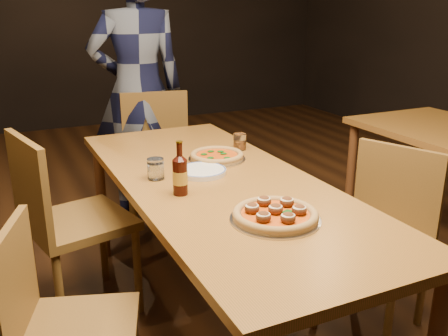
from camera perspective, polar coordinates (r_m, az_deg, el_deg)
name	(u,v)px	position (r m, az deg, el deg)	size (l,w,h in m)	color
ground	(220,325)	(2.54, -0.51, -17.51)	(9.00, 9.00, 0.00)	black
table_main	(219,195)	(2.21, -0.55, -3.12)	(0.80, 2.00, 0.75)	brown
chair_main_nw	(78,330)	(1.86, -16.35, -17.31)	(0.40, 0.40, 0.85)	brown
chair_main_sw	(79,220)	(2.52, -16.22, -5.75)	(0.46, 0.46, 0.98)	brown
chair_main_e	(374,241)	(2.41, 16.79, -8.01)	(0.42, 0.42, 0.90)	brown
chair_end	(160,163)	(3.32, -7.32, 0.54)	(0.45, 0.45, 0.96)	brown
pizza_meatball	(275,214)	(1.79, 5.89, -5.27)	(0.33, 0.33, 0.06)	#B7B7BF
pizza_margherita	(217,156)	(2.47, -0.82, 1.39)	(0.28, 0.28, 0.04)	#B7B7BF
plate_stack	(202,171)	(2.27, -2.58, -0.39)	(0.22, 0.22, 0.02)	white
beer_bottle	(180,176)	(2.01, -5.04, -0.91)	(0.06, 0.06, 0.22)	black
water_glass	(156,169)	(2.21, -7.82, -0.09)	(0.07, 0.07, 0.09)	white
amber_glass	(240,142)	(2.63, 1.81, 3.03)	(0.07, 0.07, 0.09)	#8D460F
diner	(138,91)	(3.54, -9.81, 8.67)	(0.66, 0.44, 1.82)	black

